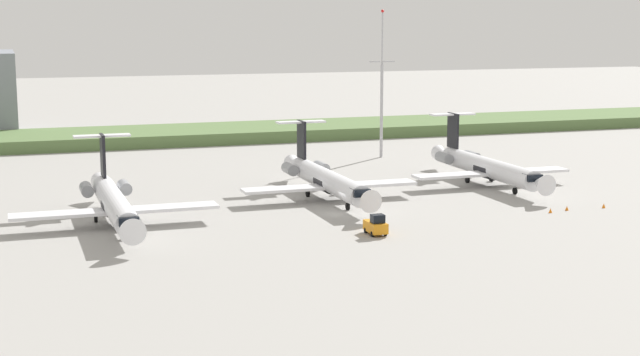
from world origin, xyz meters
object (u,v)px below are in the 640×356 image
(regional_jet_third, at_px, (486,166))
(regional_jet_nearest, at_px, (114,202))
(safety_cone_rear_marker, at_px, (604,206))
(baggage_tug, at_px, (376,225))
(regional_jet_second, at_px, (326,179))
(antenna_mast, at_px, (382,97))
(safety_cone_mid_marker, at_px, (567,208))
(safety_cone_front_marker, at_px, (550,211))

(regional_jet_third, bearing_deg, regional_jet_nearest, -169.26)
(regional_jet_nearest, relative_size, safety_cone_rear_marker, 56.36)
(baggage_tug, bearing_deg, regional_jet_second, 85.45)
(regional_jet_nearest, height_order, baggage_tug, regional_jet_nearest)
(regional_jet_second, relative_size, safety_cone_rear_marker, 56.36)
(regional_jet_second, relative_size, regional_jet_third, 1.00)
(antenna_mast, height_order, safety_cone_rear_marker, antenna_mast)
(regional_jet_nearest, distance_m, safety_cone_mid_marker, 53.63)
(regional_jet_third, height_order, safety_cone_rear_marker, regional_jet_third)
(safety_cone_mid_marker, bearing_deg, regional_jet_third, 91.44)
(baggage_tug, distance_m, safety_cone_mid_marker, 27.17)
(antenna_mast, xyz_separation_m, safety_cone_front_marker, (1.74, -49.03, -9.80))
(regional_jet_nearest, relative_size, safety_cone_mid_marker, 56.36)
(regional_jet_second, height_order, regional_jet_third, same)
(regional_jet_nearest, relative_size, baggage_tug, 9.69)
(regional_jet_nearest, relative_size, safety_cone_front_marker, 56.36)
(baggage_tug, bearing_deg, safety_cone_front_marker, 9.67)
(regional_jet_second, xyz_separation_m, safety_cone_rear_marker, (30.21, -16.76, -2.26))
(safety_cone_rear_marker, bearing_deg, antenna_mast, 101.12)
(baggage_tug, distance_m, safety_cone_front_marker, 24.47)
(safety_cone_mid_marker, bearing_deg, regional_jet_second, 146.37)
(safety_cone_front_marker, xyz_separation_m, safety_cone_mid_marker, (2.64, 0.58, 0.00))
(regional_jet_second, relative_size, baggage_tug, 9.69)
(safety_cone_rear_marker, bearing_deg, safety_cone_front_marker, -176.45)
(regional_jet_third, relative_size, safety_cone_front_marker, 56.36)
(regional_jet_second, xyz_separation_m, safety_cone_front_marker, (22.41, -17.25, -2.26))
(baggage_tug, bearing_deg, safety_cone_mid_marker, 9.94)
(safety_cone_mid_marker, bearing_deg, baggage_tug, -170.06)
(regional_jet_third, xyz_separation_m, safety_cone_front_marker, (-2.15, -20.05, -2.26))
(regional_jet_second, bearing_deg, regional_jet_third, 6.52)
(antenna_mast, relative_size, safety_cone_mid_marker, 44.20)
(regional_jet_second, xyz_separation_m, regional_jet_third, (24.57, 2.81, 0.00))
(regional_jet_nearest, xyz_separation_m, safety_cone_front_marker, (50.08, -10.15, -2.26))
(antenna_mast, height_order, baggage_tug, antenna_mast)
(antenna_mast, distance_m, safety_cone_front_marker, 50.03)
(safety_cone_mid_marker, bearing_deg, safety_cone_rear_marker, -1.07)
(baggage_tug, xyz_separation_m, safety_cone_rear_marker, (31.91, 4.59, -0.73))
(antenna_mast, distance_m, safety_cone_mid_marker, 49.62)
(antenna_mast, bearing_deg, safety_cone_rear_marker, -78.88)
(regional_jet_second, height_order, safety_cone_front_marker, regional_jet_second)
(safety_cone_front_marker, xyz_separation_m, safety_cone_rear_marker, (7.80, 0.48, 0.00))
(safety_cone_front_marker, distance_m, safety_cone_mid_marker, 2.71)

